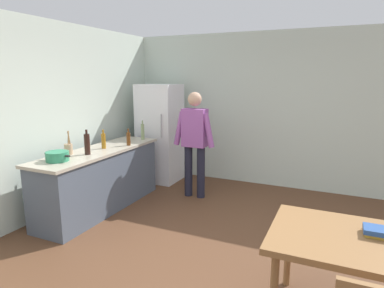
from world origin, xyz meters
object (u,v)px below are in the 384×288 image
(cooking_pot, at_px, (57,156))
(bottle_vinegar_tall, at_px, (143,132))
(bottle_oil_amber, at_px, (104,141))
(bottle_wine_dark, at_px, (87,144))
(dining_table, at_px, (367,250))
(utensil_jar, at_px, (68,149))
(refrigerator, at_px, (160,133))
(book_stack, at_px, (381,232))
(bottle_beer_brown, at_px, (128,139))
(person, at_px, (195,138))

(cooking_pot, distance_m, bottle_vinegar_tall, 1.67)
(cooking_pot, xyz_separation_m, bottle_oil_amber, (0.05, 0.83, 0.06))
(bottle_wine_dark, bearing_deg, dining_table, -13.56)
(bottle_wine_dark, bearing_deg, utensil_jar, -157.79)
(refrigerator, xyz_separation_m, bottle_vinegar_tall, (0.05, -0.67, 0.14))
(refrigerator, height_order, bottle_wine_dark, refrigerator)
(bottle_oil_amber, distance_m, bottle_vinegar_tall, 0.84)
(dining_table, height_order, bottle_oil_amber, bottle_oil_amber)
(utensil_jar, bearing_deg, bottle_wine_dark, 22.21)
(utensil_jar, bearing_deg, dining_table, -11.17)
(utensil_jar, xyz_separation_m, book_stack, (3.67, -0.59, -0.20))
(utensil_jar, bearing_deg, bottle_vinegar_tall, 75.93)
(bottle_oil_amber, bearing_deg, bottle_wine_dark, -82.98)
(utensil_jar, distance_m, book_stack, 3.73)
(cooking_pot, bearing_deg, book_stack, -4.11)
(bottle_beer_brown, bearing_deg, utensil_jar, -115.36)
(person, relative_size, bottle_oil_amber, 6.07)
(cooking_pot, distance_m, book_stack, 3.54)
(utensil_jar, distance_m, bottle_vinegar_tall, 1.37)
(bottle_oil_amber, height_order, bottle_vinegar_tall, bottle_vinegar_tall)
(utensil_jar, distance_m, bottle_wine_dark, 0.27)
(refrigerator, bearing_deg, bottle_beer_brown, -84.37)
(person, distance_m, bottle_wine_dark, 1.67)
(utensil_jar, xyz_separation_m, bottle_beer_brown, (0.39, 0.83, 0.03))
(bottle_wine_dark, relative_size, book_stack, 1.32)
(bottle_wine_dark, bearing_deg, refrigerator, 88.84)
(bottle_oil_amber, xyz_separation_m, bottle_beer_brown, (0.20, 0.33, -0.01))
(utensil_jar, xyz_separation_m, bottle_vinegar_tall, (0.33, 1.33, 0.06))
(bottle_wine_dark, height_order, book_stack, bottle_wine_dark)
(refrigerator, relative_size, book_stack, 7.00)
(person, distance_m, book_stack, 3.18)
(refrigerator, bearing_deg, cooking_pot, -93.27)
(bottle_wine_dark, bearing_deg, bottle_vinegar_tall, 85.72)
(book_stack, bearing_deg, refrigerator, 142.74)
(bottle_wine_dark, height_order, bottle_vinegar_tall, bottle_wine_dark)
(dining_table, bearing_deg, utensil_jar, 168.83)
(person, xyz_separation_m, bottle_wine_dark, (-0.99, -1.34, 0.07))
(utensil_jar, bearing_deg, cooking_pot, -66.59)
(bottle_oil_amber, xyz_separation_m, book_stack, (3.48, -1.08, -0.23))
(person, height_order, book_stack, person)
(bottle_vinegar_tall, relative_size, book_stack, 1.24)
(refrigerator, height_order, bottle_beer_brown, refrigerator)
(refrigerator, height_order, utensil_jar, refrigerator)
(person, relative_size, utensil_jar, 5.31)
(cooking_pot, height_order, bottle_vinegar_tall, bottle_vinegar_tall)
(dining_table, bearing_deg, person, 137.59)
(bottle_vinegar_tall, bearing_deg, bottle_beer_brown, -82.96)
(book_stack, bearing_deg, cooking_pot, 175.89)
(cooking_pot, xyz_separation_m, book_stack, (3.53, -0.25, -0.18))
(person, xyz_separation_m, bottle_vinegar_tall, (-0.90, -0.11, 0.06))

